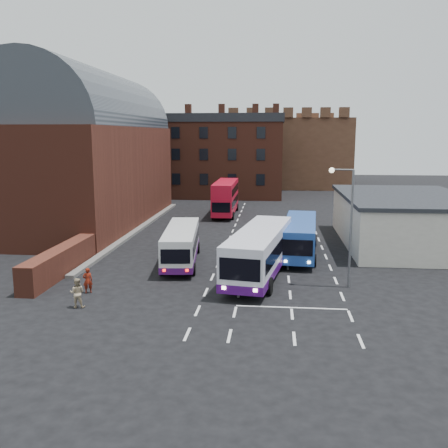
# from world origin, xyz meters

# --- Properties ---
(ground) EXTENTS (180.00, 180.00, 0.00)m
(ground) POSITION_xyz_m (0.00, 0.00, 0.00)
(ground) COLOR black
(railway_station) EXTENTS (12.00, 28.00, 16.00)m
(railway_station) POSITION_xyz_m (-15.50, 21.00, 7.64)
(railway_station) COLOR #602B1E
(railway_station) RESTS_ON ground
(forecourt_wall) EXTENTS (1.20, 10.00, 1.80)m
(forecourt_wall) POSITION_xyz_m (-10.20, 2.00, 0.90)
(forecourt_wall) COLOR #602B1E
(forecourt_wall) RESTS_ON ground
(cream_building) EXTENTS (10.40, 16.40, 4.25)m
(cream_building) POSITION_xyz_m (15.00, 14.00, 2.16)
(cream_building) COLOR beige
(cream_building) RESTS_ON ground
(brick_terrace) EXTENTS (22.00, 10.00, 11.00)m
(brick_terrace) POSITION_xyz_m (-6.00, 46.00, 5.50)
(brick_terrace) COLOR brown
(brick_terrace) RESTS_ON ground
(castle_keep) EXTENTS (22.00, 22.00, 12.00)m
(castle_keep) POSITION_xyz_m (6.00, 66.00, 6.00)
(castle_keep) COLOR brown
(castle_keep) RESTS_ON ground
(bus_white_outbound) EXTENTS (3.16, 9.62, 2.58)m
(bus_white_outbound) POSITION_xyz_m (-2.72, 5.93, 1.52)
(bus_white_outbound) COLOR silver
(bus_white_outbound) RESTS_ON ground
(bus_white_inbound) EXTENTS (4.41, 11.78, 3.14)m
(bus_white_inbound) POSITION_xyz_m (3.07, 2.93, 1.85)
(bus_white_inbound) COLOR silver
(bus_white_inbound) RESTS_ON ground
(bus_blue) EXTENTS (3.17, 10.26, 2.76)m
(bus_blue) POSITION_xyz_m (6.00, 9.04, 1.63)
(bus_blue) COLOR #21499D
(bus_blue) RESTS_ON ground
(bus_red_double) EXTENTS (2.48, 9.80, 3.92)m
(bus_red_double) POSITION_xyz_m (-1.65, 28.02, 2.08)
(bus_red_double) COLOR red
(bus_red_double) RESTS_ON ground
(street_lamp) EXTENTS (1.49, 0.39, 7.32)m
(street_lamp) POSITION_xyz_m (8.35, 1.09, 4.42)
(street_lamp) COLOR slate
(street_lamp) RESTS_ON ground
(pedestrian_red) EXTENTS (0.66, 0.57, 1.54)m
(pedestrian_red) POSITION_xyz_m (-6.92, -1.64, 0.77)
(pedestrian_red) COLOR maroon
(pedestrian_red) RESTS_ON ground
(pedestrian_beige) EXTENTS (0.85, 0.69, 1.64)m
(pedestrian_beige) POSITION_xyz_m (-6.57, -4.12, 0.82)
(pedestrian_beige) COLOR tan
(pedestrian_beige) RESTS_ON ground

